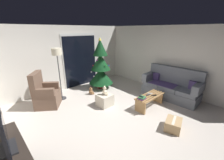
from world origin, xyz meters
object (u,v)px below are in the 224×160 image
Objects in this scene: teddy_bear_chestnut_by_tree at (91,91)px; cardboard_box_taped_mid_floor at (173,125)px; cell_phone at (141,97)px; floor_lamp at (57,57)px; remote_graphite at (148,95)px; ottoman at (105,100)px; television at (4,130)px; book_stack at (142,98)px; remote_black at (154,95)px; armchair at (46,94)px; teddy_bear_cream at (105,91)px; coffee_table at (150,99)px; couch at (171,87)px; christmas_tree at (101,67)px; remote_white at (150,93)px.

teddy_bear_chestnut_by_tree reaches higher than cardboard_box_taped_mid_floor.
cell_phone is 2.96m from floor_lamp.
ottoman is (-0.95, 1.00, -0.22)m from remote_graphite.
remote_graphite is 1.39m from ottoman.
floor_lamp is 2.12× the size of television.
book_stack is at bearing 82.83° from cardboard_box_taped_mid_floor.
television is at bearing -143.85° from teddy_bear_chestnut_by_tree.
cardboard_box_taped_mid_floor is at bearing -97.17° from book_stack.
remote_black is 1.56m from ottoman.
armchair is at bearing -121.32° from remote_graphite.
cardboard_box_taped_mid_floor is at bearing -93.04° from cell_phone.
armchair is 2.57× the size of ottoman.
teddy_bear_cream is (-1.04, 1.13, 0.09)m from remote_black.
teddy_bear_cream is at bearing 132.78° from coffee_table.
cell_phone is (-0.48, 0.13, 0.07)m from remote_black.
cardboard_box_taped_mid_floor is (-0.12, -1.07, -0.35)m from cell_phone.
book_stack is at bearing 175.10° from coffee_table.
coffee_table is at bearing 174.20° from couch.
cardboard_box_taped_mid_floor is at bearing -85.10° from teddy_bear_chestnut_by_tree.
remote_graphite is 2.17m from teddy_bear_chestnut_by_tree.
remote_black is 0.17m from remote_graphite.
christmas_tree is 3.46m from cardboard_box_taped_mid_floor.
coffee_table is at bearing 0.43° from television.
armchair is 1.88m from teddy_bear_cream.
christmas_tree is at bearing 33.33° from television.
cell_phone is 0.26× the size of cardboard_box_taped_mid_floor.
remote_black reaches higher than coffee_table.
teddy_bear_chestnut_by_tree is (0.18, 1.02, -0.38)m from teddy_bear_cream.
cardboard_box_taped_mid_floor is (-0.60, -0.94, -0.28)m from remote_black.
couch is 4.86m from television.
book_stack is at bearing -74.15° from remote_graphite.
couch is 1.74× the size of armchair.
cardboard_box_taped_mid_floor is (-0.63, -1.10, -0.28)m from remote_white.
remote_black is 0.55× the size of teddy_bear_chestnut_by_tree.
armchair reaches higher than book_stack.
floor_lamp is (-1.87, 2.39, 1.10)m from remote_white.
christmas_tree is (0.31, 2.27, 0.44)m from cell_phone.
christmas_tree is (-0.20, 2.24, 0.51)m from remote_white.
armchair is 1.61m from teddy_bear_chestnut_by_tree.
cardboard_box_taped_mid_floor is (-0.43, -3.34, -0.79)m from christmas_tree.
television is 2.95m from teddy_bear_cream.
cell_phone is at bearing -79.28° from teddy_bear_chestnut_by_tree.
couch is at bearing -63.38° from remote_black.
christmas_tree reaches higher than armchair.
floor_lamp is at bearing 64.01° from remote_black.
floor_lamp is at bearing 15.44° from armchair.
teddy_bear_cream is (1.39, -1.26, 0.10)m from armchair.
ottoman is at bearing 132.78° from teddy_bear_cream.
remote_black is 1.00× the size of remote_graphite.
teddy_bear_cream is (-0.57, 1.01, 0.07)m from book_stack.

